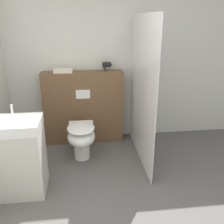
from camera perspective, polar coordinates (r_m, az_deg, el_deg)
The scene contains 7 objects.
wall_back at distance 4.12m, azimuth -4.65°, elevation 10.57°, with size 8.00×0.06×2.50m.
partition_panel at distance 4.11m, azimuth -6.51°, elevation 1.01°, with size 1.27×0.24×1.19m.
shower_glass at distance 3.51m, azimuth 6.76°, elevation 4.78°, with size 0.04×1.48×2.03m.
toilet at distance 3.64m, azimuth -7.00°, elevation -5.85°, with size 0.39×0.60×0.54m.
sink_vanity at distance 3.13m, azimuth -21.14°, elevation -9.59°, with size 0.64×0.46×1.06m.
hair_drier at distance 3.97m, azimuth -1.16°, elevation 10.74°, with size 0.16×0.08×0.14m.
folded_towel at distance 3.93m, azimuth -11.13°, elevation 9.28°, with size 0.28×0.20×0.05m.
Camera 1 is at (-0.15, -1.83, 1.97)m, focal length 40.00 mm.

